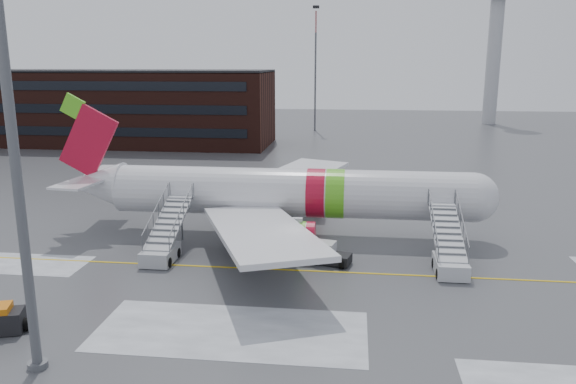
# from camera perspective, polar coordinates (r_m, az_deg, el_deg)

# --- Properties ---
(ground) EXTENTS (260.00, 260.00, 0.00)m
(ground) POSITION_cam_1_polar(r_m,az_deg,el_deg) (38.52, 6.30, -7.62)
(ground) COLOR #494C4F
(ground) RESTS_ON ground
(airliner) EXTENTS (35.03, 32.97, 11.18)m
(airliner) POSITION_cam_1_polar(r_m,az_deg,el_deg) (44.45, -0.91, -0.12)
(airliner) COLOR silver
(airliner) RESTS_ON ground
(airstair_fwd) EXTENTS (2.05, 7.70, 3.48)m
(airstair_fwd) POSITION_cam_1_polar(r_m,az_deg,el_deg) (38.97, 16.05, -6.16)
(airstair_fwd) COLOR #B8BCC0
(airstair_fwd) RESTS_ON ground
(airstair_aft) EXTENTS (2.05, 7.70, 3.48)m
(airstair_aft) POSITION_cam_1_polar(r_m,az_deg,el_deg) (40.62, -12.52, -5.16)
(airstair_aft) COLOR #A7A9AE
(airstair_aft) RESTS_ON ground
(pushback_tug) EXTENTS (2.89, 2.45, 1.49)m
(pushback_tug) POSITION_cam_1_polar(r_m,az_deg,el_deg) (38.89, 4.20, -6.33)
(pushback_tug) COLOR black
(pushback_tug) RESTS_ON ground
(baggage_tractor) EXTENTS (3.04, 1.97, 1.50)m
(baggage_tractor) POSITION_cam_1_polar(r_m,az_deg,el_deg) (32.90, -27.20, -11.59)
(baggage_tractor) COLOR black
(baggage_tractor) RESTS_ON ground
(light_mast_near) EXTENTS (1.20, 1.20, 24.32)m
(light_mast_near) POSITION_cam_1_polar(r_m,az_deg,el_deg) (25.72, -26.68, 9.62)
(light_mast_near) COLOR #595B60
(light_mast_near) RESTS_ON ground
(terminal_building) EXTENTS (62.00, 16.11, 12.30)m
(terminal_building) POSITION_cam_1_polar(r_m,az_deg,el_deg) (101.85, -19.71, 8.17)
(terminal_building) COLOR #3F1E16
(terminal_building) RESTS_ON ground
(control_tower) EXTENTS (6.40, 6.40, 30.00)m
(control_tower) POSITION_cam_1_polar(r_m,az_deg,el_deg) (134.53, 20.31, 14.50)
(control_tower) COLOR #B2B5BA
(control_tower) RESTS_ON ground
(light_mast_far_n) EXTENTS (1.20, 1.20, 24.25)m
(light_mast_far_n) POSITION_cam_1_polar(r_m,az_deg,el_deg) (114.34, 2.81, 13.19)
(light_mast_far_n) COLOR #595B60
(light_mast_far_n) RESTS_ON ground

